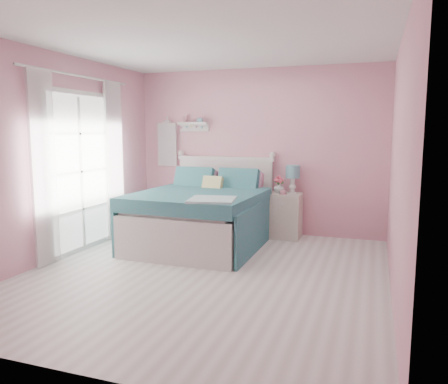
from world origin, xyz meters
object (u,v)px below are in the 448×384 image
Objects in this scene: vase at (279,188)px; teacup at (283,192)px; table_lamp at (293,174)px; nightstand at (285,215)px; bed at (203,217)px.

teacup is at bearing -54.98° from vase.
table_lamp is 0.30m from vase.
nightstand is 0.65m from table_lamp.
nightstand is at bearing 80.47° from teacup.
bed is 1.29m from vase.
table_lamp reaches higher than teacup.
table_lamp is at bearing 40.06° from bed.
bed is 1.54m from table_lamp.
nightstand is at bearing -136.43° from table_lamp.
bed is 1.31m from nightstand.
bed reaches higher than teacup.
vase is (0.93, 0.82, 0.36)m from bed.
nightstand is 0.44m from vase.
table_lamp is (1.13, 0.88, 0.57)m from bed.
teacup is at bearing -119.25° from table_lamp.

